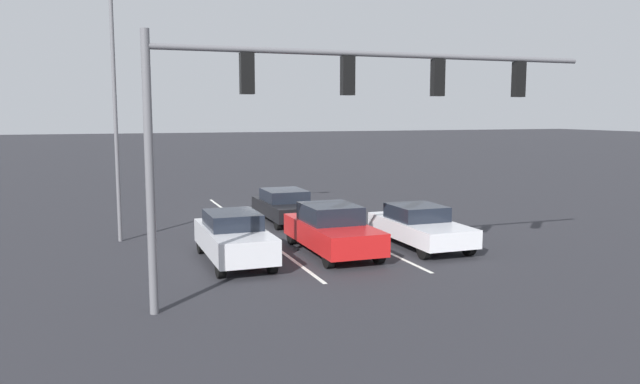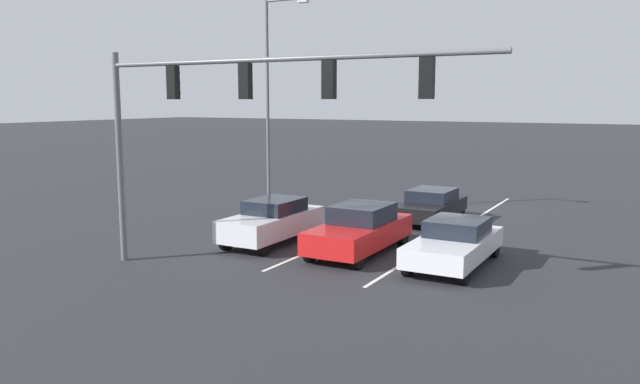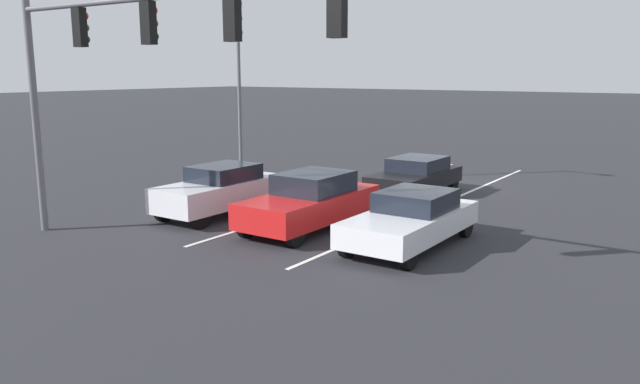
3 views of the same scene
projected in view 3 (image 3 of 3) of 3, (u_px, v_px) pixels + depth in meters
name	position (u px, v px, depth m)	size (l,w,h in m)	color
ground_plane	(432.00, 186.00, 24.42)	(240.00, 240.00, 0.00)	#28282D
lane_stripe_left_divider	(443.00, 203.00, 21.27)	(0.12, 17.52, 0.01)	silver
lane_stripe_center_divider	(360.00, 193.00, 23.09)	(0.12, 17.52, 0.01)	silver
car_white_leftlane_front	(412.00, 219.00, 15.98)	(1.89, 4.58, 1.42)	silver
car_red_midlane_front	(311.00, 201.00, 17.81)	(1.90, 4.75, 1.60)	red
car_silver_rightlane_front	(221.00, 189.00, 19.50)	(1.76, 4.44, 1.56)	silver
car_black_midlane_second	(415.00, 175.00, 22.72)	(1.89, 4.39, 1.36)	black
traffic_signal_gantry	(132.00, 48.00, 14.49)	(11.82, 0.37, 6.43)	slate
street_lamp_right_shoulder	(242.00, 49.00, 23.98)	(2.09, 0.24, 9.27)	slate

